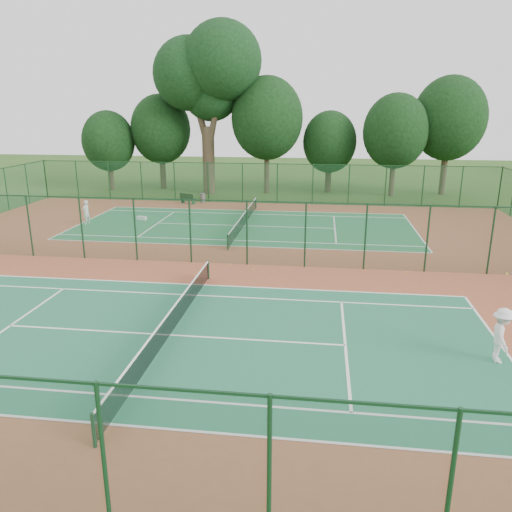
{
  "coord_description": "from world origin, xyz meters",
  "views": [
    {
      "loc": [
        5.34,
        -25.32,
        8.12
      ],
      "look_at": [
        2.5,
        -3.66,
        1.6
      ],
      "focal_mm": 35.0,
      "sensor_mm": 36.0,
      "label": 1
    }
  ],
  "objects_px": {
    "bench": "(187,198)",
    "kit_bag": "(142,218)",
    "player_far": "(86,212)",
    "big_tree": "(208,73)",
    "trash_bin": "(203,198)",
    "player_near": "(502,335)"
  },
  "relations": [
    {
      "from": "player_near",
      "to": "kit_bag",
      "type": "xyz_separation_m",
      "value": [
        -19.34,
        19.43,
        -0.81
      ]
    },
    {
      "from": "player_far",
      "to": "trash_bin",
      "type": "relative_size",
      "value": 2.1
    },
    {
      "from": "trash_bin",
      "to": "big_tree",
      "type": "height_order",
      "value": "big_tree"
    },
    {
      "from": "trash_bin",
      "to": "kit_bag",
      "type": "distance_m",
      "value": 8.21
    },
    {
      "from": "player_near",
      "to": "kit_bag",
      "type": "relative_size",
      "value": 2.51
    },
    {
      "from": "player_near",
      "to": "trash_bin",
      "type": "distance_m",
      "value": 31.7
    },
    {
      "from": "trash_bin",
      "to": "big_tree",
      "type": "xyz_separation_m",
      "value": [
        -0.45,
        5.34,
        10.79
      ]
    },
    {
      "from": "player_far",
      "to": "bench",
      "type": "xyz_separation_m",
      "value": [
        5.13,
        8.77,
        -0.41
      ]
    },
    {
      "from": "bench",
      "to": "big_tree",
      "type": "relative_size",
      "value": 0.1
    },
    {
      "from": "trash_bin",
      "to": "kit_bag",
      "type": "height_order",
      "value": "trash_bin"
    },
    {
      "from": "trash_bin",
      "to": "kit_bag",
      "type": "relative_size",
      "value": 1.11
    },
    {
      "from": "big_tree",
      "to": "trash_bin",
      "type": "bearing_deg",
      "value": -85.21
    },
    {
      "from": "bench",
      "to": "kit_bag",
      "type": "relative_size",
      "value": 2.04
    },
    {
      "from": "player_far",
      "to": "kit_bag",
      "type": "relative_size",
      "value": 2.32
    },
    {
      "from": "player_far",
      "to": "trash_bin",
      "type": "xyz_separation_m",
      "value": [
        6.34,
        9.52,
        -0.46
      ]
    },
    {
      "from": "player_far",
      "to": "big_tree",
      "type": "relative_size",
      "value": 0.11
    },
    {
      "from": "kit_bag",
      "to": "big_tree",
      "type": "bearing_deg",
      "value": 93.72
    },
    {
      "from": "player_near",
      "to": "trash_bin",
      "type": "relative_size",
      "value": 2.27
    },
    {
      "from": "bench",
      "to": "big_tree",
      "type": "bearing_deg",
      "value": 106.47
    },
    {
      "from": "kit_bag",
      "to": "big_tree",
      "type": "height_order",
      "value": "big_tree"
    },
    {
      "from": "trash_bin",
      "to": "bench",
      "type": "relative_size",
      "value": 0.54
    },
    {
      "from": "kit_bag",
      "to": "big_tree",
      "type": "xyz_separation_m",
      "value": [
        2.46,
        13.01,
        11.06
      ]
    }
  ]
}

